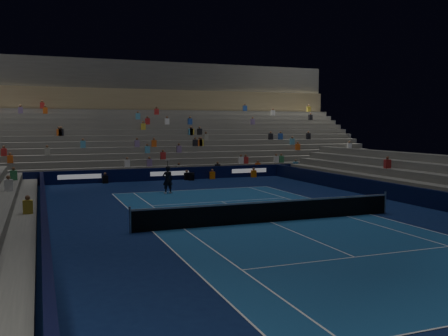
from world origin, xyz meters
name	(u,v)px	position (x,y,z in m)	size (l,w,h in m)	color
ground	(270,222)	(0.00, 0.00, 0.00)	(90.00, 90.00, 0.00)	#0B1A46
court_surface	(270,222)	(0.00, 0.00, 0.01)	(10.97, 23.77, 0.01)	navy
sponsor_barrier_far	(169,174)	(0.00, 18.50, 0.50)	(44.00, 0.25, 1.00)	black
sponsor_barrier_east	(436,200)	(9.70, 0.00, 0.50)	(0.25, 37.00, 1.00)	black
sponsor_barrier_west	(44,227)	(-9.70, 0.00, 0.50)	(0.25, 37.00, 1.00)	black
grandstand_main	(145,136)	(0.00, 27.90, 3.38)	(44.00, 15.20, 11.20)	#64635F
tennis_net	(270,211)	(0.00, 0.00, 0.50)	(12.90, 0.10, 1.10)	#B2B2B7
tennis_player	(168,180)	(-2.06, 10.89, 0.90)	(0.65, 0.43, 1.79)	black
broadcast_camera	(192,176)	(1.64, 17.72, 0.31)	(0.62, 0.99, 0.61)	black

